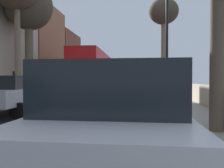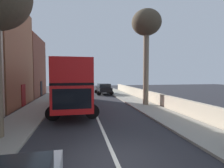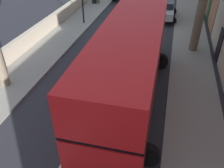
# 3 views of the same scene
# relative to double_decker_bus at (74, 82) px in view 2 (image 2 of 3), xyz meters

# --- Properties ---
(ground_plane) EXTENTS (84.00, 84.00, 0.00)m
(ground_plane) POSITION_rel_double_decker_bus_xyz_m (1.70, -9.69, -2.35)
(ground_plane) COLOR #28282D
(road_centre_line) EXTENTS (0.16, 54.00, 0.01)m
(road_centre_line) POSITION_rel_double_decker_bus_xyz_m (1.70, -9.69, -2.35)
(road_centre_line) COLOR silver
(road_centre_line) RESTS_ON ground
(double_decker_bus) EXTENTS (3.66, 10.67, 4.06)m
(double_decker_bus) POSITION_rel_double_decker_bus_xyz_m (0.00, 0.00, 0.00)
(double_decker_bus) COLOR red
(double_decker_bus) RESTS_ON ground
(parked_car_black_right_1) EXTENTS (2.64, 4.26, 1.67)m
(parked_car_black_right_1) POSITION_rel_double_decker_bus_xyz_m (4.20, 10.64, -1.41)
(parked_car_black_right_1) COLOR black
(parked_car_black_right_1) RESTS_ON ground
(street_tree_right_1) EXTENTS (2.84, 2.84, 9.16)m
(street_tree_right_1) POSITION_rel_double_decker_bus_xyz_m (6.88, 0.42, 5.28)
(street_tree_right_1) COLOR #7A6B56
(street_tree_right_1) RESTS_ON sidewalk_right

